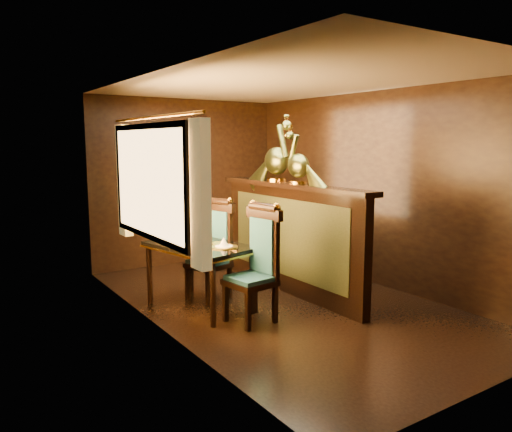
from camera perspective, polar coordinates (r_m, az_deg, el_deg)
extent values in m
plane|color=black|center=(5.89, 3.13, -9.88)|extent=(5.00, 5.00, 0.00)
cube|color=black|center=(7.76, -7.92, 3.91)|extent=(3.00, 0.04, 2.50)
cube|color=black|center=(3.94, 25.59, -1.13)|extent=(3.00, 0.04, 2.50)
cube|color=black|center=(4.88, -11.02, 1.23)|extent=(0.04, 5.00, 2.50)
cube|color=black|center=(6.63, 13.68, 3.00)|extent=(0.04, 5.00, 2.50)
cube|color=beige|center=(5.63, 3.34, 15.06)|extent=(3.00, 5.00, 0.04)
cube|color=#FFC672|center=(5.14, -12.33, 3.79)|extent=(0.01, 1.70, 1.05)
cube|color=yellow|center=(4.30, -6.39, 2.40)|extent=(0.10, 0.22, 1.30)
cube|color=yellow|center=(6.08, -14.82, 3.92)|extent=(0.10, 0.22, 1.30)
cylinder|color=gold|center=(5.16, -11.76, 10.99)|extent=(0.03, 2.20, 0.03)
cube|color=black|center=(6.15, 3.93, -2.84)|extent=(0.12, 2.60, 1.30)
cube|color=#2F3216|center=(6.10, 3.45, -2.45)|extent=(0.02, 2.20, 0.95)
cube|color=black|center=(6.05, 4.00, 3.49)|extent=(0.26, 2.70, 0.06)
cube|color=black|center=(5.57, -6.39, -3.41)|extent=(0.98, 1.35, 0.04)
cube|color=gold|center=(5.58, -6.39, -3.71)|extent=(1.01, 1.37, 0.02)
cylinder|color=black|center=(5.07, -4.96, -8.97)|extent=(0.06, 0.06, 0.67)
cylinder|color=black|center=(5.47, -0.11, -7.62)|extent=(0.06, 0.06, 0.67)
cylinder|color=black|center=(5.91, -12.08, -6.61)|extent=(0.06, 0.06, 0.67)
cylinder|color=black|center=(6.26, -7.44, -5.64)|extent=(0.06, 0.06, 0.67)
cylinder|color=gold|center=(5.37, -3.70, -3.53)|extent=(0.30, 0.30, 0.01)
cone|color=white|center=(5.36, -3.71, -2.96)|extent=(0.11, 0.11, 0.10)
cylinder|color=gold|center=(5.85, -8.02, -2.62)|extent=(0.30, 0.30, 0.01)
cone|color=white|center=(5.84, -8.04, -2.10)|extent=(0.11, 0.11, 0.10)
cylinder|color=silver|center=(5.38, -8.62, -3.33)|extent=(0.03, 0.03, 0.06)
cylinder|color=silver|center=(5.39, -8.93, -3.31)|extent=(0.03, 0.03, 0.06)
cube|color=black|center=(5.16, -0.67, -7.62)|extent=(0.49, 0.49, 0.06)
cube|color=navy|center=(5.15, -0.67, -7.11)|extent=(0.44, 0.44, 0.05)
cube|color=navy|center=(5.20, 0.93, -3.34)|extent=(0.08, 0.35, 0.56)
cube|color=black|center=(4.99, -0.92, -10.92)|extent=(0.05, 0.05, 0.39)
cube|color=black|center=(5.22, 2.19, -10.05)|extent=(0.05, 0.05, 0.39)
cube|color=black|center=(5.26, -3.50, -9.91)|extent=(0.05, 0.05, 0.39)
cube|color=black|center=(5.47, -0.44, -9.14)|extent=(0.05, 0.05, 0.39)
sphere|color=gold|center=(4.99, 2.33, 1.13)|extent=(0.07, 0.07, 0.07)
sphere|color=gold|center=(5.26, -0.37, 1.51)|extent=(0.07, 0.07, 0.07)
cube|color=black|center=(5.96, -5.46, -5.61)|extent=(0.53, 0.53, 0.06)
cube|color=navy|center=(5.94, -5.47, -5.17)|extent=(0.47, 0.47, 0.05)
cube|color=navy|center=(6.01, -4.23, -1.98)|extent=(0.12, 0.33, 0.55)
cube|color=black|center=(5.77, -5.48, -8.31)|extent=(0.05, 0.05, 0.38)
cube|color=black|center=(6.01, -3.03, -7.60)|extent=(0.05, 0.05, 0.38)
cube|color=black|center=(6.02, -7.83, -7.64)|extent=(0.05, 0.05, 0.38)
cube|color=black|center=(6.25, -5.39, -6.99)|extent=(0.05, 0.05, 0.38)
sphere|color=gold|center=(5.82, -3.05, 1.82)|extent=(0.07, 0.07, 0.07)
sphere|color=gold|center=(6.07, -5.45, 2.06)|extent=(0.07, 0.07, 0.07)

